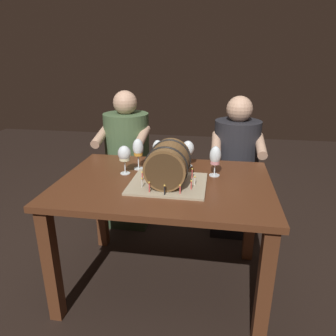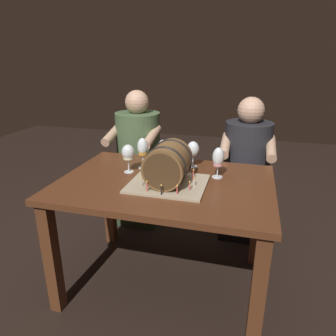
{
  "view_description": "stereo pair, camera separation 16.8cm",
  "coord_description": "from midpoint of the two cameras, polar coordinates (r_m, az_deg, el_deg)",
  "views": [
    {
      "loc": [
        0.29,
        -1.65,
        1.42
      ],
      "look_at": [
        0.03,
        -0.05,
        0.83
      ],
      "focal_mm": 33.2,
      "sensor_mm": 36.0,
      "label": 1
    },
    {
      "loc": [
        0.46,
        -1.62,
        1.42
      ],
      "look_at": [
        0.03,
        -0.05,
        0.83
      ],
      "focal_mm": 33.2,
      "sensor_mm": 36.0,
      "label": 2
    }
  ],
  "objects": [
    {
      "name": "ground_plane",
      "position": [
        2.2,
        -2.94,
        -20.32
      ],
      "size": [
        8.0,
        8.0,
        0.0
      ],
      "primitive_type": "plane",
      "color": "black"
    },
    {
      "name": "dining_table",
      "position": [
        1.86,
        -3.27,
        -5.71
      ],
      "size": [
        1.24,
        0.87,
        0.73
      ],
      "color": "#562D19",
      "rests_on": "ground"
    },
    {
      "name": "barrel_cake",
      "position": [
        1.73,
        -2.78,
        0.34
      ],
      "size": [
        0.43,
        0.37,
        0.25
      ],
      "color": "tan",
      "rests_on": "dining_table"
    },
    {
      "name": "wine_glass_rose",
      "position": [
        1.87,
        6.15,
        1.98
      ],
      "size": [
        0.07,
        0.07,
        0.19
      ],
      "color": "white",
      "rests_on": "dining_table"
    },
    {
      "name": "wine_glass_white",
      "position": [
        1.92,
        -10.52,
        2.4
      ],
      "size": [
        0.08,
        0.08,
        0.18
      ],
      "color": "white",
      "rests_on": "dining_table"
    },
    {
      "name": "wine_glass_red",
      "position": [
        2.03,
        -4.26,
        3.39
      ],
      "size": [
        0.07,
        0.07,
        0.18
      ],
      "color": "white",
      "rests_on": "dining_table"
    },
    {
      "name": "wine_glass_empty",
      "position": [
        2.02,
        1.33,
        3.5
      ],
      "size": [
        0.08,
        0.08,
        0.17
      ],
      "color": "white",
      "rests_on": "dining_table"
    },
    {
      "name": "wine_glass_amber",
      "position": [
        1.98,
        -7.95,
        3.45
      ],
      "size": [
        0.07,
        0.07,
        0.2
      ],
      "color": "white",
      "rests_on": "dining_table"
    },
    {
      "name": "person_seated_left",
      "position": [
        2.67,
        -9.18,
        0.73
      ],
      "size": [
        0.4,
        0.47,
        1.16
      ],
      "color": "#2A3A24",
      "rests_on": "ground"
    },
    {
      "name": "person_seated_right",
      "position": [
        2.55,
        10.31,
        -0.72
      ],
      "size": [
        0.39,
        0.47,
        1.14
      ],
      "color": "black",
      "rests_on": "ground"
    }
  ]
}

